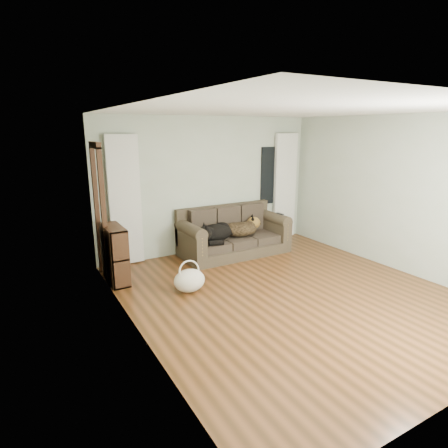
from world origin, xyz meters
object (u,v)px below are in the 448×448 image
dog_black_lab (214,234)px  dog_shepherd (242,228)px  bookshelf (115,251)px  tote_bag (189,281)px  sofa (234,231)px

dog_black_lab → dog_shepherd: dog_shepherd is taller
bookshelf → tote_bag: bearing=-43.8°
tote_bag → dog_shepherd: bearing=34.7°
dog_black_lab → bookshelf: 1.87m
dog_shepherd → tote_bag: 2.04m
sofa → dog_shepherd: sofa is taller
dog_black_lab → dog_shepherd: bearing=-6.0°
sofa → bookshelf: (-2.34, -0.23, 0.05)m
dog_black_lab → bookshelf: bookshelf is taller
tote_bag → bookshelf: 1.30m
sofa → bookshelf: bookshelf is taller
dog_shepherd → bookshelf: size_ratio=0.75×
tote_bag → bookshelf: bearing=132.0°
dog_shepherd → bookshelf: 2.51m
dog_black_lab → tote_bag: size_ratio=1.52×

